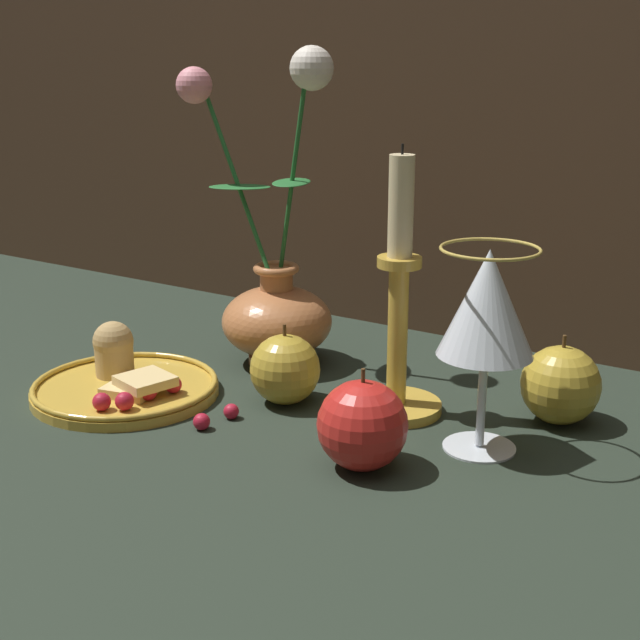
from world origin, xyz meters
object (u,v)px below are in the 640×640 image
at_px(wine_glass, 487,310).
at_px(apple_at_table_edge, 561,385).
at_px(plate_with_pastries, 124,381).
at_px(apple_beside_vase, 362,425).
at_px(apple_near_glass, 285,369).
at_px(vase, 275,294).
at_px(candlestick, 398,325).

distance_m(wine_glass, apple_at_table_edge, 0.14).
xyz_separation_m(plate_with_pastries, apple_beside_vase, (0.30, -0.01, 0.03)).
bearing_deg(apple_at_table_edge, apple_near_glass, -157.64).
height_order(vase, plate_with_pastries, vase).
xyz_separation_m(wine_glass, apple_at_table_edge, (0.04, 0.10, -0.09)).
distance_m(candlestick, apple_beside_vase, 0.14).
bearing_deg(wine_glass, apple_beside_vase, -127.63).
relative_size(candlestick, apple_at_table_edge, 2.99).
xyz_separation_m(plate_with_pastries, apple_at_table_edge, (0.41, 0.18, 0.02)).
height_order(wine_glass, candlestick, candlestick).
relative_size(wine_glass, apple_at_table_edge, 2.11).
height_order(wine_glass, apple_at_table_edge, wine_glass).
bearing_deg(candlestick, vase, 163.91).
distance_m(apple_near_glass, apple_at_table_edge, 0.28).
relative_size(wine_glass, candlestick, 0.70).
bearing_deg(plate_with_pastries, apple_at_table_edge, 23.39).
xyz_separation_m(plate_with_pastries, apple_near_glass, (0.16, 0.07, 0.02)).
height_order(plate_with_pastries, candlestick, candlestick).
bearing_deg(apple_near_glass, candlestick, 21.12).
relative_size(wine_glass, apple_near_glass, 2.22).
distance_m(vase, apple_at_table_edge, 0.34).
bearing_deg(plate_with_pastries, apple_beside_vase, -2.46).
height_order(vase, candlestick, vase).
bearing_deg(plate_with_pastries, candlestick, 23.48).
height_order(wine_glass, apple_beside_vase, wine_glass).
relative_size(plate_with_pastries, candlestick, 0.73).
bearing_deg(apple_at_table_edge, candlestick, -156.76).
xyz_separation_m(vase, wine_glass, (0.29, -0.09, 0.05)).
distance_m(plate_with_pastries, candlestick, 0.30).
bearing_deg(apple_at_table_edge, wine_glass, -112.46).
bearing_deg(vase, candlestick, -16.09).
height_order(apple_beside_vase, apple_near_glass, apple_beside_vase).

